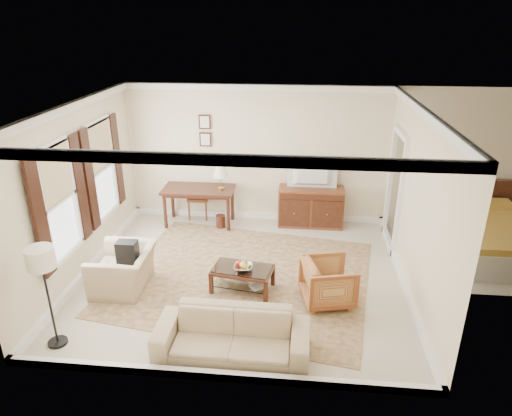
% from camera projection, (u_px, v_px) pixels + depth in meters
% --- Properties ---
extents(room_shell, '(5.51, 5.01, 2.91)m').
position_uv_depth(room_shell, '(241.00, 135.00, 6.94)').
color(room_shell, beige).
rests_on(room_shell, ground).
extents(annex_bedroom, '(3.00, 2.70, 2.90)m').
position_uv_depth(annex_bedroom, '(491.00, 239.00, 8.41)').
color(annex_bedroom, beige).
rests_on(annex_bedroom, ground).
extents(window_front, '(0.12, 1.56, 1.80)m').
position_uv_depth(window_front, '(59.00, 202.00, 6.90)').
color(window_front, '#CCB284').
rests_on(window_front, room_shell).
extents(window_rear, '(0.12, 1.56, 1.80)m').
position_uv_depth(window_rear, '(102.00, 169.00, 8.37)').
color(window_rear, '#CCB284').
rests_on(window_rear, room_shell).
extents(doorway, '(0.10, 1.12, 2.25)m').
position_uv_depth(doorway, '(394.00, 192.00, 8.61)').
color(doorway, white).
rests_on(doorway, room_shell).
extents(rug, '(4.69, 4.20, 0.01)m').
position_uv_depth(rug, '(243.00, 276.00, 7.86)').
color(rug, '#592D1D').
rests_on(rug, room_shell).
extents(writing_desk, '(1.49, 0.75, 0.81)m').
position_uv_depth(writing_desk, '(199.00, 193.00, 9.59)').
color(writing_desk, '#462014').
rests_on(writing_desk, room_shell).
extents(desk_chair, '(0.54, 0.54, 1.05)m').
position_uv_depth(desk_chair, '(199.00, 195.00, 9.99)').
color(desk_chair, brown).
rests_on(desk_chair, room_shell).
extents(desk_lamp, '(0.32, 0.32, 0.50)m').
position_uv_depth(desk_lamp, '(221.00, 178.00, 9.41)').
color(desk_lamp, silver).
rests_on(desk_lamp, writing_desk).
extents(framed_prints, '(0.25, 0.04, 0.68)m').
position_uv_depth(framed_prints, '(205.00, 131.00, 9.51)').
color(framed_prints, '#462014').
rests_on(framed_prints, room_shell).
extents(sideboard, '(1.36, 0.52, 0.83)m').
position_uv_depth(sideboard, '(311.00, 207.00, 9.66)').
color(sideboard, brown).
rests_on(sideboard, room_shell).
extents(tv, '(0.98, 0.56, 0.13)m').
position_uv_depth(tv, '(313.00, 166.00, 9.28)').
color(tv, black).
rests_on(tv, sideboard).
extents(coffee_table, '(1.04, 0.71, 0.41)m').
position_uv_depth(coffee_table, '(243.00, 273.00, 7.37)').
color(coffee_table, '#462014').
rests_on(coffee_table, room_shell).
extents(fruit_bowl, '(0.42, 0.42, 0.10)m').
position_uv_depth(fruit_bowl, '(243.00, 267.00, 7.26)').
color(fruit_bowl, silver).
rests_on(fruit_bowl, coffee_table).
extents(book_a, '(0.28, 0.07, 0.38)m').
position_uv_depth(book_a, '(236.00, 277.00, 7.54)').
color(book_a, brown).
rests_on(book_a, coffee_table).
extents(book_b, '(0.19, 0.24, 0.38)m').
position_uv_depth(book_b, '(256.00, 283.00, 7.39)').
color(book_b, brown).
rests_on(book_b, coffee_table).
extents(striped_armchair, '(0.86, 0.89, 0.77)m').
position_uv_depth(striped_armchair, '(328.00, 280.00, 7.03)').
color(striped_armchair, brown).
rests_on(striped_armchair, room_shell).
extents(club_armchair, '(0.70, 1.05, 0.91)m').
position_uv_depth(club_armchair, '(123.00, 263.00, 7.38)').
color(club_armchair, tan).
rests_on(club_armchair, room_shell).
extents(backpack, '(0.26, 0.35, 0.40)m').
position_uv_depth(backpack, '(127.00, 250.00, 7.26)').
color(backpack, black).
rests_on(backpack, club_armchair).
extents(sofa, '(2.02, 0.62, 0.79)m').
position_uv_depth(sofa, '(232.00, 329.00, 5.93)').
color(sofa, tan).
rests_on(sofa, room_shell).
extents(floor_lamp, '(0.36, 0.36, 1.47)m').
position_uv_depth(floor_lamp, '(42.00, 266.00, 5.78)').
color(floor_lamp, black).
rests_on(floor_lamp, room_shell).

